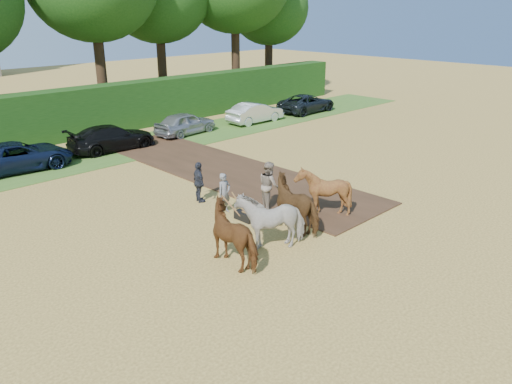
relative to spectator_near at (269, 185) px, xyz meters
name	(u,v)px	position (x,y,z in m)	size (l,w,h in m)	color
ground	(316,219)	(0.47, -2.03, -0.97)	(120.00, 120.00, 0.00)	gold
earth_strip	(225,170)	(1.97, 4.97, -0.94)	(4.50, 17.00, 0.05)	#472D1C
grass_verge	(124,149)	(0.47, 11.97, -0.95)	(50.00, 5.00, 0.03)	#38601E
hedgerow	(84,112)	(0.47, 16.47, 0.53)	(46.00, 1.60, 3.00)	#14380F
spectator_near	(269,185)	(0.00, 0.00, 0.00)	(0.94, 0.73, 1.93)	#9F927D
spectator_far	(199,182)	(-1.56, 2.49, -0.11)	(1.00, 0.42, 1.71)	#23262F
plough_team	(283,210)	(-1.49, -2.14, -0.01)	(6.27, 4.69, 1.93)	brown
parked_cars	(183,125)	(4.67, 12.02, -0.26)	(26.60, 3.07, 1.43)	#121D3A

